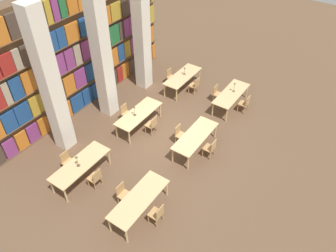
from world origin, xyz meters
TOP-DOWN VIEW (x-y plane):
  - ground_plane at (0.00, 0.00)m, footprint 40.00×40.00m
  - bookshelf_bank at (0.01, 4.52)m, footprint 10.82×0.35m
  - pillar_left at (-2.71, 3.20)m, footprint 0.62×0.62m
  - pillar_center at (0.00, 3.20)m, footprint 0.62×0.62m
  - pillar_right at (2.71, 3.20)m, footprint 0.62×0.62m
  - reading_table_0 at (-3.62, -1.44)m, footprint 2.39×0.86m
  - chair_0 at (-3.61, -2.16)m, footprint 0.42×0.40m
  - chair_1 at (-3.61, -0.72)m, footprint 0.42×0.40m
  - reading_table_1 at (0.07, -1.42)m, footprint 2.39×0.86m
  - chair_2 at (0.06, -2.13)m, footprint 0.42×0.40m
  - chair_3 at (0.06, -0.70)m, footprint 0.42×0.40m
  - reading_table_2 at (3.53, -1.33)m, footprint 2.39×0.86m
  - chair_4 at (3.56, -2.04)m, footprint 0.42×0.40m
  - chair_5 at (3.56, -0.61)m, footprint 0.42×0.40m
  - desk_lamp_0 at (3.73, -1.34)m, footprint 0.14×0.14m
  - reading_table_3 at (-3.62, 1.30)m, footprint 2.39×0.86m
  - chair_6 at (-3.63, 0.58)m, footprint 0.42×0.40m
  - chair_7 at (-3.63, 2.01)m, footprint 0.42×0.40m
  - desk_lamp_1 at (-3.72, 1.27)m, footprint 0.14×0.14m
  - reading_table_4 at (-0.08, 1.35)m, footprint 2.39×0.86m
  - chair_8 at (-0.10, 0.63)m, footprint 0.42×0.40m
  - chair_9 at (-0.10, 2.07)m, footprint 0.42×0.40m
  - desk_lamp_2 at (-0.28, 1.40)m, footprint 0.14×0.14m
  - reading_table_5 at (3.55, 1.37)m, footprint 2.39×0.86m
  - chair_10 at (3.54, 0.66)m, footprint 0.42×0.40m
  - chair_11 at (3.54, 2.09)m, footprint 0.42×0.40m
  - desk_lamp_3 at (3.70, 1.37)m, footprint 0.14×0.14m

SIDE VIEW (x-z plane):
  - ground_plane at x=0.00m, z-range 0.00..0.00m
  - chair_0 at x=-3.61m, z-range 0.03..0.90m
  - chair_1 at x=-3.61m, z-range 0.03..0.90m
  - chair_2 at x=0.06m, z-range 0.03..0.90m
  - chair_3 at x=0.06m, z-range 0.03..0.90m
  - chair_4 at x=3.56m, z-range 0.03..0.90m
  - chair_5 at x=3.56m, z-range 0.03..0.90m
  - chair_6 at x=-3.63m, z-range 0.03..0.90m
  - chair_7 at x=-3.63m, z-range 0.03..0.90m
  - chair_8 at x=-0.10m, z-range 0.03..0.90m
  - chair_9 at x=-0.10m, z-range 0.03..0.90m
  - chair_10 at x=3.54m, z-range 0.03..0.90m
  - chair_11 at x=3.54m, z-range 0.03..0.90m
  - reading_table_0 at x=-3.62m, z-range 0.31..1.07m
  - reading_table_1 at x=0.07m, z-range 0.31..1.07m
  - reading_table_2 at x=3.53m, z-range 0.31..1.07m
  - reading_table_3 at x=-3.62m, z-range 0.31..1.07m
  - reading_table_4 at x=-0.08m, z-range 0.31..1.07m
  - reading_table_5 at x=3.55m, z-range 0.31..1.07m
  - desk_lamp_3 at x=3.70m, z-range 0.83..1.24m
  - desk_lamp_2 at x=-0.28m, z-range 0.84..1.31m
  - desk_lamp_0 at x=3.73m, z-range 0.85..1.33m
  - desk_lamp_1 at x=-3.72m, z-range 0.85..1.34m
  - bookshelf_bank at x=0.01m, z-range -0.08..5.42m
  - pillar_left at x=-2.71m, z-range 0.00..6.00m
  - pillar_center at x=0.00m, z-range 0.00..6.00m
  - pillar_right at x=2.71m, z-range 0.00..6.00m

